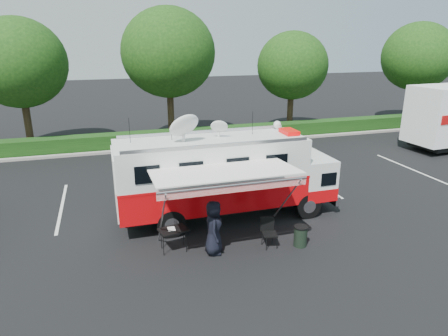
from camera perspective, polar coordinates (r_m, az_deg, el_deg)
The scene contains 9 objects.
ground_plane at distance 16.25m, azimuth 0.52°, elevation -6.91°, with size 120.00×120.00×0.00m, color black.
back_border at distance 27.58m, azimuth -5.42°, elevation 14.14°, with size 60.00×6.14×8.87m.
stall_lines at distance 18.79m, azimuth -3.69°, elevation -3.37°, with size 24.12×5.50×0.01m.
command_truck at distance 15.56m, azimuth 0.27°, elevation -1.00°, with size 8.65×2.38×4.16m.
awning at distance 12.82m, azimuth 0.24°, elevation -1.02°, with size 4.72×2.45×2.85m.
person at distance 13.69m, azimuth -1.45°, elevation -12.01°, with size 0.91×0.59×1.86m, color black.
folding_table at distance 13.59m, azimuth -7.27°, elevation -8.86°, with size 1.04×0.83×0.79m.
folding_chair at distance 13.94m, azimuth 6.37°, elevation -8.68°, with size 0.58×0.60×1.03m.
trash_bin at distance 14.19m, azimuth 10.87°, elevation -9.52°, with size 0.49×0.49×0.74m.
Camera 1 is at (-4.43, -14.04, 6.87)m, focal length 32.00 mm.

